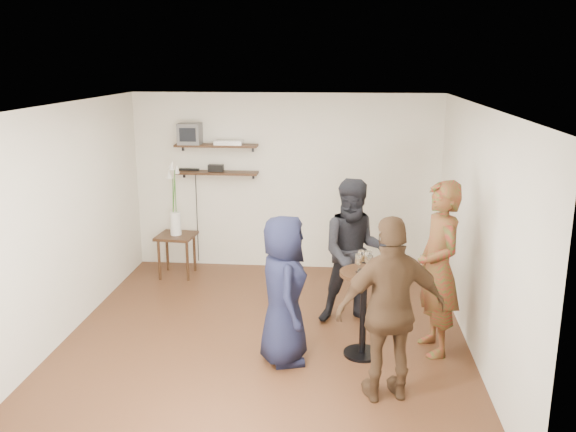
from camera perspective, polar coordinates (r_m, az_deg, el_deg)
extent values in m
cube|color=#442215|center=(7.04, -2.14, -11.51)|extent=(4.50, 5.00, 0.04)
cube|color=white|center=(6.34, -2.36, 10.46)|extent=(4.50, 5.00, 0.04)
cube|color=beige|center=(9.00, -0.19, 3.19)|extent=(4.50, 0.04, 2.60)
cube|color=beige|center=(4.23, -6.69, -10.29)|extent=(4.50, 0.04, 2.60)
cube|color=beige|center=(7.21, -20.43, -0.60)|extent=(0.04, 5.00, 2.60)
cube|color=beige|center=(6.67, 17.49, -1.53)|extent=(0.04, 5.00, 2.60)
cube|color=black|center=(8.92, -6.73, 6.57)|extent=(1.20, 0.25, 0.04)
cube|color=black|center=(8.98, -6.66, 4.04)|extent=(1.20, 0.25, 0.04)
cube|color=#59595B|center=(8.98, -9.15, 7.62)|extent=(0.32, 0.30, 0.30)
cube|color=silver|center=(8.88, -5.55, 6.87)|extent=(0.40, 0.24, 0.06)
cube|color=black|center=(8.97, -6.77, 4.47)|extent=(0.22, 0.10, 0.10)
cube|color=black|center=(9.12, -9.23, 4.32)|extent=(0.30, 0.05, 0.03)
cube|color=black|center=(8.90, -10.42, -1.85)|extent=(0.56, 0.56, 0.04)
cylinder|color=black|center=(8.86, -11.96, -4.09)|extent=(0.04, 0.04, 0.57)
cylinder|color=black|center=(8.75, -9.38, -4.20)|extent=(0.04, 0.04, 0.57)
cylinder|color=black|center=(9.24, -11.23, -3.29)|extent=(0.04, 0.04, 0.57)
cylinder|color=black|center=(9.13, -8.75, -3.38)|extent=(0.04, 0.04, 0.57)
cylinder|color=silver|center=(8.85, -10.48, -0.68)|extent=(0.16, 0.16, 0.34)
cylinder|color=#2C641C|center=(8.78, -10.70, 1.48)|extent=(0.01, 0.08, 0.61)
cone|color=silver|center=(8.71, -11.07, 3.88)|extent=(0.08, 0.10, 0.13)
cylinder|color=#2C641C|center=(8.77, -10.48, 1.70)|extent=(0.04, 0.06, 0.68)
cone|color=silver|center=(8.70, -10.37, 4.35)|extent=(0.12, 0.14, 0.14)
cylinder|color=#2C641C|center=(8.74, -10.62, 1.88)|extent=(0.11, 0.09, 0.74)
cone|color=silver|center=(8.63, -10.81, 4.70)|extent=(0.14, 0.14, 0.14)
cylinder|color=black|center=(6.36, 7.18, -5.35)|extent=(0.51, 0.51, 0.04)
cylinder|color=black|center=(6.52, 7.05, -9.11)|extent=(0.07, 0.07, 0.87)
cylinder|color=black|center=(6.72, 6.93, -12.62)|extent=(0.40, 0.40, 0.03)
cylinder|color=silver|center=(6.33, 6.56, -5.21)|extent=(0.06, 0.06, 0.00)
cylinder|color=silver|center=(6.31, 6.57, -4.83)|extent=(0.01, 0.01, 0.09)
cylinder|color=silver|center=(6.28, 6.60, -4.02)|extent=(0.06, 0.06, 0.10)
cylinder|color=#E8AC5F|center=(6.29, 6.59, -4.21)|extent=(0.06, 0.06, 0.06)
cylinder|color=silver|center=(6.32, 7.65, -5.28)|extent=(0.06, 0.06, 0.00)
cylinder|color=silver|center=(6.31, 7.66, -4.91)|extent=(0.01, 0.01, 0.08)
cylinder|color=silver|center=(6.28, 7.69, -4.11)|extent=(0.06, 0.06, 0.10)
cylinder|color=#E8AC5F|center=(6.28, 7.68, -4.29)|extent=(0.06, 0.06, 0.06)
cylinder|color=silver|center=(6.40, 6.82, -5.00)|extent=(0.06, 0.06, 0.00)
cylinder|color=silver|center=(6.38, 6.83, -4.60)|extent=(0.01, 0.01, 0.09)
cylinder|color=silver|center=(6.35, 6.86, -3.75)|extent=(0.07, 0.07, 0.11)
cylinder|color=#E8AC5F|center=(6.36, 6.85, -3.94)|extent=(0.06, 0.06, 0.06)
cylinder|color=silver|center=(6.36, 7.48, -5.14)|extent=(0.06, 0.06, 0.00)
cylinder|color=silver|center=(6.34, 7.50, -4.71)|extent=(0.01, 0.01, 0.10)
cylinder|color=silver|center=(6.31, 7.53, -3.80)|extent=(0.07, 0.07, 0.12)
cylinder|color=#E8AC5F|center=(6.32, 7.52, -4.01)|extent=(0.07, 0.07, 0.06)
imported|color=#A5121A|center=(6.59, 13.88, -4.79)|extent=(0.59, 0.76, 1.87)
imported|color=black|center=(7.16, 6.30, -3.42)|extent=(0.91, 0.74, 1.74)
imported|color=black|center=(6.24, -0.42, -6.94)|extent=(0.66, 0.86, 1.56)
imported|color=#462F1E|center=(5.63, 9.62, -8.66)|extent=(1.10, 0.67, 1.74)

